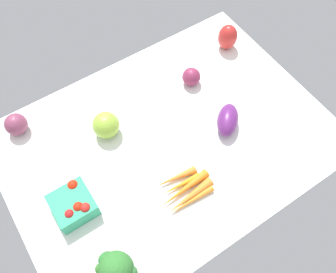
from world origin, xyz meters
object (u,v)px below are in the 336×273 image
(red_onion_near_basket, at_px, (16,124))
(carrot_bunch, at_px, (185,191))
(berry_basket, at_px, (74,205))
(broccoli_head, at_px, (115,269))
(red_onion_center, at_px, (191,77))
(heirloom_tomato_green, at_px, (106,125))
(eggplant, at_px, (228,120))
(bell_pepper_red, at_px, (228,37))

(red_onion_near_basket, distance_m, carrot_bunch, 0.58)
(berry_basket, bearing_deg, broccoli_head, 93.57)
(red_onion_center, bearing_deg, broccoli_head, 38.53)
(heirloom_tomato_green, distance_m, eggplant, 0.39)
(eggplant, relative_size, berry_basket, 1.07)
(red_onion_near_basket, bearing_deg, berry_basket, 95.90)
(berry_basket, xyz_separation_m, broccoli_head, (-0.01, 0.23, 0.05))
(carrot_bunch, bearing_deg, berry_basket, -24.61)
(berry_basket, relative_size, broccoli_head, 0.86)
(red_onion_near_basket, relative_size, bell_pepper_red, 0.71)
(red_onion_near_basket, distance_m, bell_pepper_red, 0.80)
(bell_pepper_red, bearing_deg, heirloom_tomato_green, 8.72)
(berry_basket, height_order, broccoli_head, broccoli_head)
(eggplant, relative_size, red_onion_near_basket, 1.68)
(eggplant, bearing_deg, red_onion_near_basket, -75.99)
(red_onion_near_basket, bearing_deg, broccoli_head, 94.96)
(carrot_bunch, bearing_deg, red_onion_center, -127.77)
(bell_pepper_red, relative_size, berry_basket, 0.89)
(red_onion_center, height_order, carrot_bunch, red_onion_center)
(heirloom_tomato_green, relative_size, red_onion_near_basket, 1.21)
(heirloom_tomato_green, relative_size, broccoli_head, 0.66)
(eggplant, height_order, carrot_bunch, eggplant)
(bell_pepper_red, height_order, berry_basket, bell_pepper_red)
(berry_basket, xyz_separation_m, red_onion_center, (-0.55, -0.20, 0.00))
(eggplant, xyz_separation_m, red_onion_near_basket, (0.58, -0.36, 0.00))
(heirloom_tomato_green, relative_size, berry_basket, 0.76)
(heirloom_tomato_green, xyz_separation_m, red_onion_near_basket, (0.24, -0.17, -0.01))
(bell_pepper_red, relative_size, carrot_bunch, 0.57)
(berry_basket, distance_m, red_onion_center, 0.59)
(broccoli_head, distance_m, carrot_bunch, 0.30)
(bell_pepper_red, height_order, red_onion_center, bell_pepper_red)
(carrot_bunch, bearing_deg, red_onion_near_basket, -55.46)
(heirloom_tomato_green, xyz_separation_m, eggplant, (-0.34, 0.19, -0.01))
(heirloom_tomato_green, height_order, red_onion_center, heirloom_tomato_green)
(bell_pepper_red, xyz_separation_m, red_onion_center, (0.21, 0.07, -0.02))
(berry_basket, bearing_deg, heirloom_tomato_green, -138.84)
(heirloom_tomato_green, relative_size, carrot_bunch, 0.49)
(heirloom_tomato_green, height_order, red_onion_near_basket, heirloom_tomato_green)
(berry_basket, distance_m, broccoli_head, 0.24)
(heirloom_tomato_green, height_order, broccoli_head, broccoli_head)
(broccoli_head, bearing_deg, carrot_bunch, -161.03)
(berry_basket, bearing_deg, red_onion_near_basket, -84.10)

